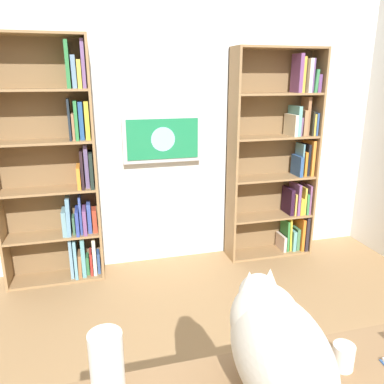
# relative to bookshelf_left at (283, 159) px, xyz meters

# --- Properties ---
(wall_back) EXTENTS (4.52, 0.06, 2.70)m
(wall_back) POSITION_rel_bookshelf_left_xyz_m (1.18, -0.17, 0.35)
(wall_back) COLOR silver
(wall_back) RESTS_ON ground
(bookshelf_left) EXTENTS (0.88, 0.28, 2.07)m
(bookshelf_left) POSITION_rel_bookshelf_left_xyz_m (0.00, 0.00, 0.00)
(bookshelf_left) COLOR #937047
(bookshelf_left) RESTS_ON ground
(bookshelf_right) EXTENTS (0.85, 0.28, 2.13)m
(bookshelf_right) POSITION_rel_bookshelf_left_xyz_m (2.14, -0.00, -0.01)
(bookshelf_right) COLOR #937047
(bookshelf_right) RESTS_ON ground
(wall_mounted_tv) EXTENTS (0.74, 0.07, 0.44)m
(wall_mounted_tv) POSITION_rel_bookshelf_left_xyz_m (1.21, -0.08, 0.24)
(wall_mounted_tv) COLOR #B7B7BC
(cat) EXTENTS (0.28, 0.64, 0.39)m
(cat) POSITION_rel_bookshelf_left_xyz_m (1.32, 2.47, -0.04)
(cat) COLOR silver
(cat) RESTS_ON desk
(paper_towel_roll) EXTENTS (0.11, 0.11, 0.26)m
(paper_towel_roll) POSITION_rel_bookshelf_left_xyz_m (1.86, 2.38, -0.10)
(paper_towel_roll) COLOR white
(paper_towel_roll) RESTS_ON desk
(coffee_mug) EXTENTS (0.08, 0.08, 0.10)m
(coffee_mug) POSITION_rel_bookshelf_left_xyz_m (1.01, 2.44, -0.18)
(coffee_mug) COLOR white
(coffee_mug) RESTS_ON desk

